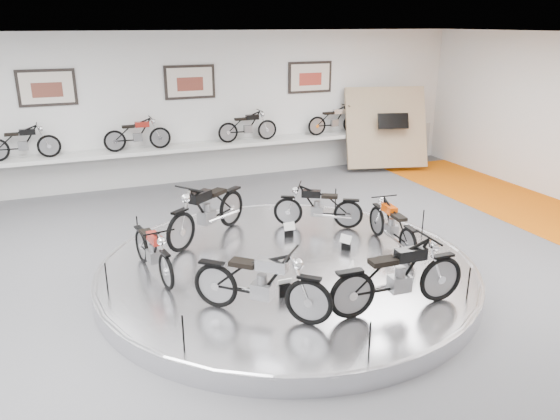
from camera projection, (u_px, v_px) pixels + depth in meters
name	position (u px, v px, depth m)	size (l,w,h in m)	color
floor	(294.00, 286.00, 9.16)	(16.00, 16.00, 0.00)	#525255
ceiling	(296.00, 37.00, 7.86)	(16.00, 16.00, 0.00)	white
wall_back	(191.00, 109.00, 14.64)	(16.00, 16.00, 0.00)	white
dado_band	(194.00, 161.00, 15.10)	(15.68, 0.04, 1.10)	#BCBCBA
display_platform	(287.00, 271.00, 9.38)	(6.40, 6.40, 0.30)	silver
platform_rim	(287.00, 264.00, 9.34)	(6.40, 6.40, 0.10)	#B2B2BA
shelf	(195.00, 147.00, 14.71)	(11.00, 0.55, 0.10)	silver
poster_left	(47.00, 88.00, 13.14)	(1.35, 0.06, 0.88)	beige
poster_center	(190.00, 82.00, 14.38)	(1.35, 0.06, 0.88)	beige
poster_right	(310.00, 77.00, 15.62)	(1.35, 0.06, 0.88)	beige
display_panel	(386.00, 128.00, 16.09)	(2.40, 0.12, 2.40)	#9B8864
shelf_bike_a	(23.00, 145.00, 13.08)	(1.22, 0.42, 0.73)	black
shelf_bike_b	(138.00, 136.00, 14.04)	(1.22, 0.42, 0.73)	maroon
shelf_bike_c	(248.00, 128.00, 15.10)	(1.22, 0.42, 0.73)	black
shelf_bike_d	(335.00, 122.00, 16.06)	(1.22, 0.42, 0.73)	#B0B1B5
bike_a	(318.00, 206.00, 10.82)	(1.51, 0.53, 0.89)	black
bike_b	(207.00, 210.00, 10.23)	(1.91, 0.67, 1.12)	black
bike_c	(153.00, 250.00, 8.76)	(1.49, 0.53, 0.88)	maroon
bike_d	(261.00, 282.00, 7.49)	(1.75, 0.62, 1.03)	#B0B1B5
bike_e	(399.00, 275.00, 7.66)	(1.81, 0.64, 1.07)	black
bike_f	(392.00, 224.00, 9.85)	(1.49, 0.53, 0.88)	#CB3E03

